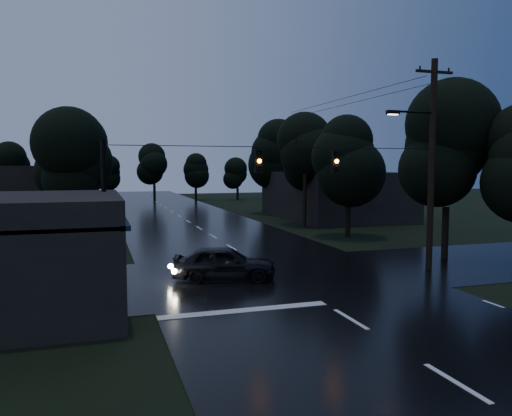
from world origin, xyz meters
TOP-DOWN VIEW (x-y plane):
  - ground at (0.00, 0.00)m, footprint 160.00×160.00m
  - main_road at (0.00, 30.00)m, footprint 12.00×120.00m
  - cross_street at (0.00, 12.00)m, footprint 60.00×9.00m
  - building_far_right at (14.00, 34.00)m, footprint 10.00×14.00m
  - building_far_left at (-14.00, 40.00)m, footprint 10.00×16.00m
  - utility_pole_main at (7.41, 11.00)m, footprint 3.50×0.30m
  - utility_pole_far at (8.30, 28.00)m, footprint 2.00×0.30m
  - anchor_pole_left at (-7.50, 11.00)m, footprint 0.18×0.18m
  - span_signals at (0.56, 10.99)m, footprint 15.00×0.37m
  - tree_corner_near at (10.00, 13.00)m, footprint 4.48×4.48m
  - tree_left_a at (-9.00, 22.00)m, footprint 3.92×3.92m
  - tree_left_b at (-9.60, 30.00)m, footprint 4.20×4.20m
  - tree_left_c at (-10.20, 40.00)m, footprint 4.48×4.48m
  - tree_right_a at (9.00, 22.00)m, footprint 4.20×4.20m
  - tree_right_b at (9.60, 30.00)m, footprint 4.48×4.48m
  - tree_right_c at (10.20, 40.00)m, footprint 4.76×4.76m
  - car at (-2.52, 11.75)m, footprint 4.79×2.85m

SIDE VIEW (x-z plane):
  - ground at x=0.00m, z-range 0.00..0.00m
  - main_road at x=0.00m, z-range -0.01..0.01m
  - cross_street at x=0.00m, z-range -0.01..0.01m
  - car at x=-2.52m, z-range 0.00..1.53m
  - building_far_right at x=14.00m, z-range 0.00..4.40m
  - building_far_left at x=-14.00m, z-range 0.00..5.00m
  - anchor_pole_left at x=-7.50m, z-range 0.00..6.00m
  - utility_pole_far at x=8.30m, z-range 0.13..7.63m
  - tree_left_a at x=-9.00m, z-range 1.11..9.37m
  - span_signals at x=0.56m, z-range 4.69..5.80m
  - utility_pole_main at x=7.41m, z-range 0.26..10.26m
  - tree_left_b at x=-9.60m, z-range 1.19..10.04m
  - tree_right_a at x=9.00m, z-range 1.19..10.04m
  - tree_corner_near at x=10.00m, z-range 1.27..10.71m
  - tree_left_c at x=-10.20m, z-range 1.27..10.71m
  - tree_right_b at x=9.60m, z-range 1.27..10.71m
  - tree_right_c at x=10.20m, z-range 1.35..11.38m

